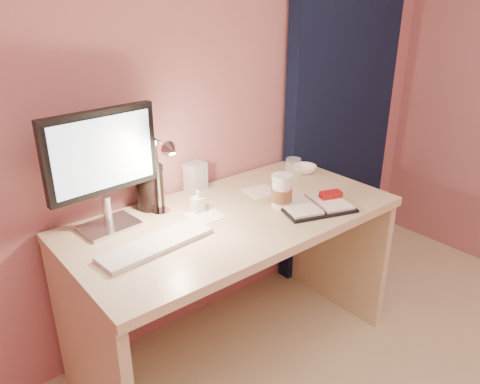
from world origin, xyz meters
TOP-DOWN VIEW (x-y plane):
  - room at (0.95, 1.69)m, footprint 3.50×3.50m
  - desk at (0.00, 1.45)m, footprint 1.40×0.70m
  - monitor at (-0.46, 1.59)m, footprint 0.45×0.18m
  - keyboard at (-0.39, 1.35)m, footprint 0.45×0.17m
  - planner at (0.32, 1.21)m, footprint 0.36×0.31m
  - paper_a at (-0.10, 1.44)m, footprint 0.14×0.14m
  - paper_b at (0.24, 1.49)m, footprint 0.16×0.16m
  - coffee_cup at (0.21, 1.31)m, footprint 0.09×0.09m
  - clear_cup at (0.43, 1.47)m, footprint 0.07×0.07m
  - bowl at (0.59, 1.53)m, footprint 0.13×0.13m
  - lotion_bottle at (-0.11, 1.49)m, footprint 0.05×0.05m
  - dark_jar at (-0.24, 1.66)m, footprint 0.12×0.12m
  - product_box at (0.02, 1.69)m, footprint 0.10×0.09m
  - desk_lamp at (-0.23, 1.50)m, footprint 0.09×0.21m

SIDE VIEW (x-z plane):
  - desk at x=0.00m, z-range 0.14..0.87m
  - paper_b at x=0.24m, z-range 0.73..0.73m
  - paper_a at x=-0.10m, z-range 0.73..0.73m
  - keyboard at x=-0.39m, z-range 0.73..0.75m
  - planner at x=0.32m, z-range 0.72..0.77m
  - bowl at x=0.59m, z-range 0.73..0.77m
  - lotion_bottle at x=-0.11m, z-range 0.73..0.83m
  - clear_cup at x=0.43m, z-range 0.73..0.86m
  - product_box at x=0.02m, z-range 0.73..0.87m
  - coffee_cup at x=0.21m, z-range 0.73..0.87m
  - dark_jar at x=-0.24m, z-range 0.73..0.90m
  - desk_lamp at x=-0.23m, z-range 0.77..1.12m
  - monitor at x=-0.46m, z-range 0.78..1.25m
  - room at x=0.95m, z-range -0.61..2.89m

